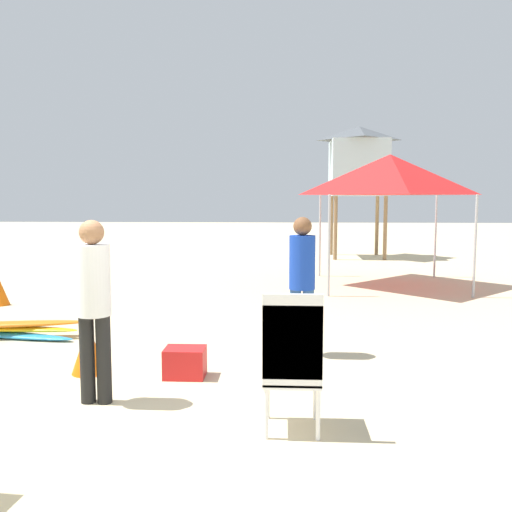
{
  "coord_description": "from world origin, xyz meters",
  "views": [
    {
      "loc": [
        1.83,
        -4.27,
        1.95
      ],
      "look_at": [
        1.47,
        2.63,
        1.22
      ],
      "focal_mm": 38.58,
      "sensor_mm": 36.0,
      "label": 1
    }
  ],
  "objects_px": {
    "lifeguard_near_left": "(94,298)",
    "cooler_box": "(185,362)",
    "stacked_plastic_chairs": "(292,352)",
    "lifeguard_tower": "(358,161)",
    "popup_canopy": "(390,175)",
    "surfboard_pile": "(0,329)",
    "traffic_cone_near": "(0,292)",
    "lifeguard_near_center": "(302,276)",
    "traffic_cone_far": "(89,349)"
  },
  "relations": [
    {
      "from": "surfboard_pile",
      "to": "lifeguard_near_left",
      "type": "relative_size",
      "value": 1.43
    },
    {
      "from": "lifeguard_near_left",
      "to": "popup_canopy",
      "type": "distance_m",
      "value": 8.51
    },
    {
      "from": "lifeguard_near_left",
      "to": "popup_canopy",
      "type": "relative_size",
      "value": 0.6
    },
    {
      "from": "surfboard_pile",
      "to": "popup_canopy",
      "type": "bearing_deg",
      "value": 38.13
    },
    {
      "from": "stacked_plastic_chairs",
      "to": "traffic_cone_far",
      "type": "xyz_separation_m",
      "value": [
        -2.25,
        1.48,
        -0.43
      ]
    },
    {
      "from": "cooler_box",
      "to": "traffic_cone_near",
      "type": "bearing_deg",
      "value": 136.91
    },
    {
      "from": "stacked_plastic_chairs",
      "to": "lifeguard_near_center",
      "type": "bearing_deg",
      "value": 86.28
    },
    {
      "from": "stacked_plastic_chairs",
      "to": "surfboard_pile",
      "type": "distance_m",
      "value": 5.07
    },
    {
      "from": "lifeguard_near_left",
      "to": "popup_canopy",
      "type": "bearing_deg",
      "value": 60.75
    },
    {
      "from": "lifeguard_tower",
      "to": "traffic_cone_far",
      "type": "relative_size",
      "value": 7.83
    },
    {
      "from": "surfboard_pile",
      "to": "cooler_box",
      "type": "distance_m",
      "value": 3.31
    },
    {
      "from": "stacked_plastic_chairs",
      "to": "traffic_cone_near",
      "type": "bearing_deg",
      "value": 135.09
    },
    {
      "from": "popup_canopy",
      "to": "lifeguard_tower",
      "type": "relative_size",
      "value": 0.68
    },
    {
      "from": "popup_canopy",
      "to": "cooler_box",
      "type": "bearing_deg",
      "value": -117.44
    },
    {
      "from": "traffic_cone_far",
      "to": "cooler_box",
      "type": "xyz_separation_m",
      "value": [
        1.1,
        -0.08,
        -0.11
      ]
    },
    {
      "from": "stacked_plastic_chairs",
      "to": "popup_canopy",
      "type": "xyz_separation_m",
      "value": [
        2.24,
        7.92,
        1.77
      ]
    },
    {
      "from": "traffic_cone_near",
      "to": "surfboard_pile",
      "type": "bearing_deg",
      "value": -62.08
    },
    {
      "from": "lifeguard_tower",
      "to": "traffic_cone_far",
      "type": "xyz_separation_m",
      "value": [
        -4.57,
        -12.4,
        -2.88
      ]
    },
    {
      "from": "traffic_cone_near",
      "to": "traffic_cone_far",
      "type": "bearing_deg",
      "value": -51.32
    },
    {
      "from": "traffic_cone_near",
      "to": "cooler_box",
      "type": "height_order",
      "value": "traffic_cone_near"
    },
    {
      "from": "stacked_plastic_chairs",
      "to": "lifeguard_tower",
      "type": "relative_size",
      "value": 0.28
    },
    {
      "from": "popup_canopy",
      "to": "traffic_cone_far",
      "type": "distance_m",
      "value": 8.15
    },
    {
      "from": "surfboard_pile",
      "to": "lifeguard_near_left",
      "type": "height_order",
      "value": "lifeguard_near_left"
    },
    {
      "from": "lifeguard_near_left",
      "to": "traffic_cone_far",
      "type": "distance_m",
      "value": 1.21
    },
    {
      "from": "stacked_plastic_chairs",
      "to": "lifeguard_tower",
      "type": "distance_m",
      "value": 14.29
    },
    {
      "from": "traffic_cone_far",
      "to": "lifeguard_tower",
      "type": "bearing_deg",
      "value": 69.76
    },
    {
      "from": "surfboard_pile",
      "to": "traffic_cone_near",
      "type": "height_order",
      "value": "traffic_cone_near"
    },
    {
      "from": "stacked_plastic_chairs",
      "to": "lifeguard_near_center",
      "type": "xyz_separation_m",
      "value": [
        0.15,
        2.31,
        0.3
      ]
    },
    {
      "from": "stacked_plastic_chairs",
      "to": "surfboard_pile",
      "type": "bearing_deg",
      "value": 143.79
    },
    {
      "from": "stacked_plastic_chairs",
      "to": "popup_canopy",
      "type": "bearing_deg",
      "value": 74.24
    },
    {
      "from": "stacked_plastic_chairs",
      "to": "lifeguard_near_center",
      "type": "relative_size",
      "value": 0.7
    },
    {
      "from": "lifeguard_near_left",
      "to": "surfboard_pile",
      "type": "bearing_deg",
      "value": 132.9
    },
    {
      "from": "lifeguard_near_left",
      "to": "cooler_box",
      "type": "bearing_deg",
      "value": 48.19
    },
    {
      "from": "lifeguard_near_left",
      "to": "lifeguard_near_center",
      "type": "height_order",
      "value": "lifeguard_near_left"
    },
    {
      "from": "surfboard_pile",
      "to": "lifeguard_near_center",
      "type": "relative_size",
      "value": 1.45
    },
    {
      "from": "lifeguard_near_center",
      "to": "traffic_cone_near",
      "type": "height_order",
      "value": "lifeguard_near_center"
    },
    {
      "from": "lifeguard_tower",
      "to": "cooler_box",
      "type": "relative_size",
      "value": 9.71
    },
    {
      "from": "popup_canopy",
      "to": "traffic_cone_far",
      "type": "bearing_deg",
      "value": -124.85
    },
    {
      "from": "traffic_cone_near",
      "to": "lifeguard_near_center",
      "type": "bearing_deg",
      "value": -28.53
    },
    {
      "from": "popup_canopy",
      "to": "traffic_cone_far",
      "type": "xyz_separation_m",
      "value": [
        -4.48,
        -6.44,
        -2.19
      ]
    },
    {
      "from": "lifeguard_tower",
      "to": "traffic_cone_far",
      "type": "distance_m",
      "value": 13.53
    },
    {
      "from": "surfboard_pile",
      "to": "lifeguard_near_left",
      "type": "xyz_separation_m",
      "value": [
        2.2,
        -2.37,
        0.9
      ]
    },
    {
      "from": "surfboard_pile",
      "to": "lifeguard_near_left",
      "type": "bearing_deg",
      "value": -47.1
    },
    {
      "from": "popup_canopy",
      "to": "surfboard_pile",
      "type": "bearing_deg",
      "value": -141.87
    },
    {
      "from": "lifeguard_near_center",
      "to": "lifeguard_tower",
      "type": "bearing_deg",
      "value": 79.36
    },
    {
      "from": "traffic_cone_near",
      "to": "stacked_plastic_chairs",
      "type": "bearing_deg",
      "value": -44.91
    },
    {
      "from": "lifeguard_tower",
      "to": "popup_canopy",
      "type": "bearing_deg",
      "value": -90.85
    },
    {
      "from": "surfboard_pile",
      "to": "traffic_cone_near",
      "type": "distance_m",
      "value": 2.59
    },
    {
      "from": "lifeguard_tower",
      "to": "lifeguard_near_left",
      "type": "bearing_deg",
      "value": -107.5
    },
    {
      "from": "lifeguard_near_left",
      "to": "traffic_cone_far",
      "type": "xyz_separation_m",
      "value": [
        -0.39,
        0.87,
        -0.74
      ]
    }
  ]
}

